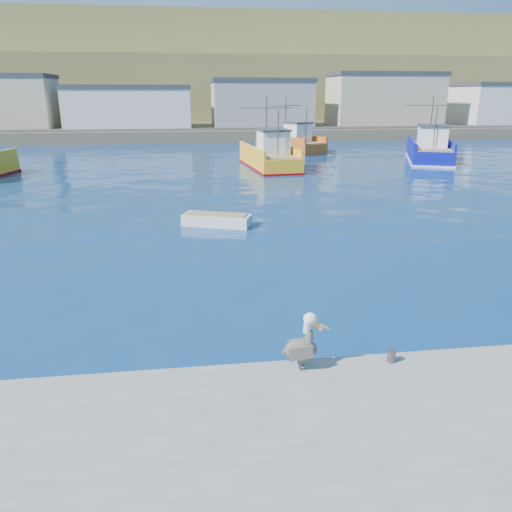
# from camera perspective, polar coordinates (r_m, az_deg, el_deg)

# --- Properties ---
(ground) EXTENTS (260.00, 260.00, 0.00)m
(ground) POSITION_cam_1_polar(r_m,az_deg,el_deg) (15.17, -0.62, -7.97)
(ground) COLOR navy
(ground) RESTS_ON ground
(dock_bollards) EXTENTS (36.20, 0.20, 0.30)m
(dock_bollards) POSITION_cam_1_polar(r_m,az_deg,el_deg) (11.99, 4.34, -12.10)
(dock_bollards) COLOR #4C4C4C
(dock_bollards) RESTS_ON dock
(far_shore) EXTENTS (200.00, 81.00, 24.00)m
(far_shore) POSITION_cam_1_polar(r_m,az_deg,el_deg) (122.75, -7.34, 19.16)
(far_shore) COLOR brown
(far_shore) RESTS_ON ground
(trawler_yellow_b) EXTENTS (4.85, 10.56, 6.38)m
(trawler_yellow_b) POSITION_cam_1_polar(r_m,az_deg,el_deg) (46.96, 1.57, 11.24)
(trawler_yellow_b) COLOR #FFAF1E
(trawler_yellow_b) RESTS_ON ground
(trawler_blue) EXTENTS (7.55, 11.71, 6.48)m
(trawler_blue) POSITION_cam_1_polar(r_m,az_deg,el_deg) (54.88, 19.21, 11.32)
(trawler_blue) COLOR #0A1098
(trawler_blue) RESTS_ON ground
(boat_orange) EXTENTS (7.37, 9.64, 6.19)m
(boat_orange) POSITION_cam_1_polar(r_m,az_deg,el_deg) (60.07, 4.11, 12.81)
(boat_orange) COLOR #C05418
(boat_orange) RESTS_ON ground
(skiff_mid) EXTENTS (3.75, 2.41, 0.77)m
(skiff_mid) POSITION_cam_1_polar(r_m,az_deg,el_deg) (26.39, -4.51, 4.03)
(skiff_mid) COLOR silver
(skiff_mid) RESTS_ON ground
(pelican) EXTENTS (1.15, 0.52, 1.42)m
(pelican) POSITION_cam_1_polar(r_m,az_deg,el_deg) (11.81, 5.36, -10.10)
(pelican) COLOR #595451
(pelican) RESTS_ON dock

